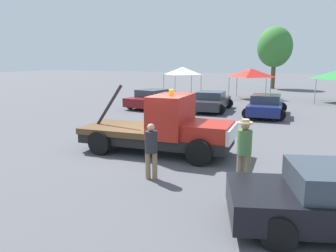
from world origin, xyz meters
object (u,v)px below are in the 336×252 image
Objects in this scene: parked_car_navy at (266,105)px; canopy_tent_red at (251,73)px; parked_car_maroon at (154,99)px; person_at_hood at (151,147)px; parked_car_charcoal at (212,101)px; tow_truck at (165,129)px; tree_left at (275,47)px; person_near_truck at (244,146)px; canopy_tent_white at (183,71)px.

canopy_tent_red is at bearing 12.45° from parked_car_navy.
person_at_hood is at bearing -144.70° from parked_car_maroon.
parked_car_charcoal is 8.65m from canopy_tent_red.
tree_left reaches higher than tow_truck.
tow_truck is 3.14× the size of person_near_truck.
tow_truck is 22.44m from canopy_tent_white.
person_at_hood is 0.54× the size of canopy_tent_white.
person_near_truck is at bearing -135.24° from parked_car_maroon.
tree_left reaches higher than person_near_truck.
tow_truck is at bearing -176.77° from parked_car_charcoal.
tow_truck is at bearing -142.54° from parked_car_maroon.
tow_truck is 11.00m from parked_car_charcoal.
canopy_tent_white is at bearing 166.32° from canopy_tent_red.
person_at_hood is at bearing -72.27° from person_near_truck.
person_near_truck is 12.24m from parked_car_navy.
person_near_truck is 15.59m from parked_car_maroon.
parked_car_charcoal is 0.65× the size of tree_left.
canopy_tent_red is (-0.35, 19.32, 1.39)m from tow_truck.
canopy_tent_red is at bearing -167.47° from person_near_truck.
canopy_tent_white reaches higher than parked_car_navy.
parked_car_charcoal is at bearing -58.90° from canopy_tent_white.
canopy_tent_white is at bearing -178.70° from person_at_hood.
tree_left is (7.78, 10.33, 2.61)m from canopy_tent_white.
canopy_tent_white is 0.41× the size of tree_left.
canopy_tent_white is at bearing 26.78° from parked_car_charcoal.
tow_truck is 1.21× the size of parked_car_charcoal.
person_at_hood is 22.02m from canopy_tent_red.
tree_left reaches higher than person_at_hood.
person_at_hood is at bearing -77.20° from tow_truck.
tow_truck is 1.14× the size of parked_car_maroon.
tree_left is (-2.06, 21.17, 4.32)m from parked_car_navy.
person_at_hood is at bearing -174.97° from parked_car_charcoal.
tow_truck is 2.74m from person_at_hood.
person_near_truck is at bearing 86.83° from person_at_hood.
tree_left is (-0.58, 34.03, 4.01)m from person_at_hood.
parked_car_maroon and parked_car_navy have the same top height.
person_at_hood is at bearing -70.56° from canopy_tent_white.
person_at_hood is 0.22× the size of tree_left.
parked_car_maroon is at bearing 114.58° from tow_truck.
canopy_tent_red reaches higher than parked_car_maroon.
parked_car_navy is 9.60m from canopy_tent_red.
tree_left is (0.20, 31.40, 4.03)m from tow_truck.
person_at_hood is at bearing -87.04° from canopy_tent_red.
person_near_truck reaches higher than parked_car_maroon.
tow_truck is 3.84m from person_near_truck.
canopy_tent_red is at bearing -13.68° from canopy_tent_white.
person_at_hood is 34.27m from tree_left.
parked_car_navy is (8.03, -0.48, -0.00)m from parked_car_maroon.
parked_car_charcoal is at bearing -97.42° from canopy_tent_red.
canopy_tent_red is (-3.66, 21.27, 1.24)m from person_near_truck.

